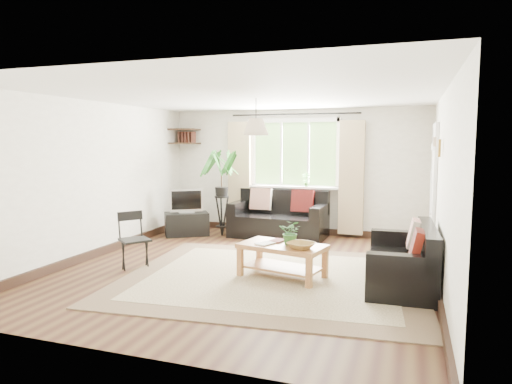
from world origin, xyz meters
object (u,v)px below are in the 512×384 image
(sofa_right, at_px, (401,257))
(palm_stand, at_px, (222,193))
(coffee_table, at_px, (282,261))
(tv_stand, at_px, (187,224))
(folding_chair, at_px, (135,241))
(sofa_back, at_px, (278,215))

(sofa_right, relative_size, palm_stand, 0.95)
(coffee_table, height_order, tv_stand, coffee_table)
(sofa_right, bearing_deg, coffee_table, -87.29)
(sofa_right, distance_m, coffee_table, 1.49)
(folding_chair, bearing_deg, coffee_table, -45.16)
(coffee_table, distance_m, folding_chair, 2.10)
(sofa_back, relative_size, sofa_right, 1.13)
(tv_stand, xyz_separation_m, palm_stand, (0.65, 0.19, 0.60))
(tv_stand, bearing_deg, coffee_table, -73.52)
(sofa_back, relative_size, palm_stand, 1.07)
(sofa_back, height_order, palm_stand, palm_stand)
(tv_stand, xyz_separation_m, folding_chair, (0.39, -2.31, 0.18))
(sofa_back, relative_size, folding_chair, 2.22)
(tv_stand, distance_m, folding_chair, 2.35)
(sofa_back, distance_m, folding_chair, 3.02)
(sofa_back, bearing_deg, coffee_table, -70.70)
(sofa_back, distance_m, coffee_table, 2.59)
(sofa_right, distance_m, palm_stand, 3.95)
(coffee_table, distance_m, palm_stand, 2.96)
(coffee_table, bearing_deg, sofa_right, 5.02)
(sofa_right, bearing_deg, tv_stand, -118.46)
(folding_chair, bearing_deg, palm_stand, 32.22)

